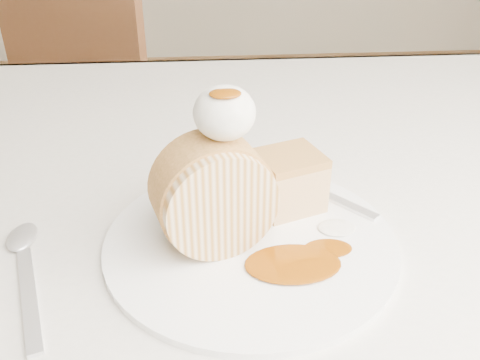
{
  "coord_description": "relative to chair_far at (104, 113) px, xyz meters",
  "views": [
    {
      "loc": [
        -0.07,
        -0.36,
        1.08
      ],
      "look_at": [
        -0.04,
        0.07,
        0.82
      ],
      "focal_mm": 40.0,
      "sensor_mm": 36.0,
      "label": 1
    }
  ],
  "objects": [
    {
      "name": "table",
      "position": [
        0.36,
        -0.86,
        0.2
      ],
      "size": [
        1.4,
        0.9,
        0.75
      ],
      "color": "silver",
      "rests_on": "ground"
    },
    {
      "name": "spoon",
      "position": [
        0.12,
        -1.06,
        0.29
      ],
      "size": [
        0.08,
        0.17,
        0.0
      ],
      "primitive_type": "cube",
      "rotation": [
        0.0,
        0.0,
        0.32
      ],
      "color": "silver",
      "rests_on": "table"
    },
    {
      "name": "whipped_cream",
      "position": [
        0.3,
        -0.99,
        0.43
      ],
      "size": [
        0.06,
        0.06,
        0.05
      ],
      "primitive_type": "ellipsoid",
      "color": "white",
      "rests_on": "roulade_slice"
    },
    {
      "name": "cake_chunk",
      "position": [
        0.37,
        -0.94,
        0.32
      ],
      "size": [
        0.08,
        0.08,
        0.05
      ],
      "primitive_type": "cube",
      "rotation": [
        0.0,
        0.0,
        0.35
      ],
      "color": "#BE8348",
      "rests_on": "plate"
    },
    {
      "name": "roulade_slice",
      "position": [
        0.29,
        -1.0,
        0.35
      ],
      "size": [
        0.12,
        0.09,
        0.11
      ],
      "primitive_type": "cylinder",
      "rotation": [
        1.57,
        0.0,
        0.3
      ],
      "color": "beige",
      "rests_on": "plate"
    },
    {
      "name": "plate",
      "position": [
        0.33,
        -1.0,
        0.29
      ],
      "size": [
        0.38,
        0.38,
        0.01
      ],
      "primitive_type": "cylinder",
      "rotation": [
        0.0,
        0.0,
        0.35
      ],
      "color": "white",
      "rests_on": "table"
    },
    {
      "name": "chair_far",
      "position": [
        0.0,
        0.0,
        0.0
      ],
      "size": [
        0.5,
        0.5,
        0.81
      ],
      "rotation": [
        0.0,
        0.0,
        2.77
      ],
      "color": "brown",
      "rests_on": "ground"
    },
    {
      "name": "caramel_pool",
      "position": [
        0.36,
        -1.04,
        0.29
      ],
      "size": [
        0.11,
        0.09,
        0.0
      ],
      "primitive_type": null,
      "rotation": [
        0.0,
        0.0,
        0.35
      ],
      "color": "#773804",
      "rests_on": "plate"
    },
    {
      "name": "fork",
      "position": [
        0.42,
        -0.93,
        0.29
      ],
      "size": [
        0.13,
        0.15,
        0.0
      ],
      "primitive_type": "cube",
      "rotation": [
        0.0,
        0.0,
        0.73
      ],
      "color": "silver",
      "rests_on": "plate"
    },
    {
      "name": "caramel_drizzle",
      "position": [
        0.3,
        -1.0,
        0.45
      ],
      "size": [
        0.03,
        0.02,
        0.01
      ],
      "primitive_type": "ellipsoid",
      "color": "#773804",
      "rests_on": "whipped_cream"
    }
  ]
}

